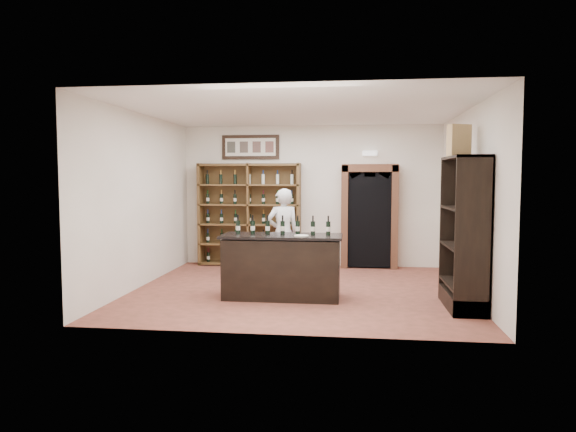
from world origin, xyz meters
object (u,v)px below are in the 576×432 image
at_px(wine_shelf, 250,214).
at_px(counter_bottle_0, 238,227).
at_px(shopkeeper, 283,233).
at_px(wine_crate, 459,141).
at_px(tasting_counter, 282,267).
at_px(side_cabinet, 466,257).

bearing_deg(wine_shelf, counter_bottle_0, -82.40).
xyz_separation_m(counter_bottle_0, shopkeeper, (0.52, 1.56, -0.26)).
xyz_separation_m(counter_bottle_0, wine_crate, (3.38, -0.05, 1.33)).
bearing_deg(wine_shelf, tasting_counter, -69.44).
height_order(tasting_counter, side_cabinet, side_cabinet).
xyz_separation_m(counter_bottle_0, side_cabinet, (3.44, -0.39, -0.35)).
height_order(counter_bottle_0, side_cabinet, side_cabinet).
xyz_separation_m(tasting_counter, wine_crate, (2.66, 0.03, 1.95)).
relative_size(wine_shelf, side_cabinet, 1.00).
distance_m(wine_shelf, wine_crate, 4.93).
distance_m(wine_shelf, side_cabinet, 5.02).
xyz_separation_m(tasting_counter, side_cabinet, (2.72, -0.30, 0.26)).
bearing_deg(side_cabinet, counter_bottle_0, 173.61).
xyz_separation_m(side_cabinet, shopkeeper, (-2.93, 1.94, 0.09)).
xyz_separation_m(wine_shelf, tasting_counter, (1.10, -2.93, -0.61)).
xyz_separation_m(wine_shelf, side_cabinet, (3.82, -3.23, -0.35)).
xyz_separation_m(shopkeeper, wine_crate, (2.86, -1.61, 1.60)).
relative_size(tasting_counter, wine_crate, 3.92).
height_order(wine_shelf, shopkeeper, wine_shelf).
bearing_deg(counter_bottle_0, side_cabinet, -6.39).
bearing_deg(side_cabinet, shopkeeper, 146.43).
distance_m(tasting_counter, shopkeeper, 1.69).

